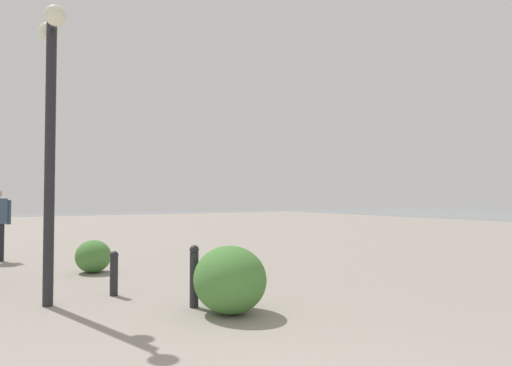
% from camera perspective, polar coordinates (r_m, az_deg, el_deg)
% --- Properties ---
extents(lamppost, '(0.98, 0.28, 4.10)m').
position_cam_1_polar(lamppost, '(6.94, -24.92, 8.41)').
color(lamppost, '#232328').
rests_on(lamppost, ground).
extents(bollard_near, '(0.13, 0.13, 0.85)m').
position_cam_1_polar(bollard_near, '(6.27, -7.97, -11.62)').
color(bollard_near, '#232328').
rests_on(bollard_near, ground).
extents(bollard_mid, '(0.13, 0.13, 0.68)m').
position_cam_1_polar(bollard_mid, '(7.27, -17.81, -10.87)').
color(bollard_mid, '#232328').
rests_on(bollard_mid, ground).
extents(shrub_low, '(0.76, 0.69, 0.65)m').
position_cam_1_polar(shrub_low, '(9.56, -20.22, -8.84)').
color(shrub_low, '#477F38').
rests_on(shrub_low, ground).
extents(shrub_round, '(1.03, 0.93, 0.88)m').
position_cam_1_polar(shrub_round, '(5.90, -3.39, -12.30)').
color(shrub_round, '#477F38').
rests_on(shrub_round, ground).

